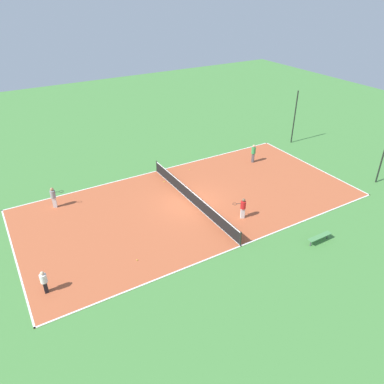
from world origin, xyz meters
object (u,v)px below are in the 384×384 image
(tennis_ball_far_baseline, at_px, (164,182))
(fence_post_back_left, at_px, (295,117))
(bench, at_px, (320,237))
(fence_post_back_right, at_px, (384,153))
(player_far_green, at_px, (253,152))
(tennis_net, at_px, (192,197))
(player_near_white, at_px, (44,281))
(tennis_ball_right_alley, at_px, (137,260))
(player_baseline_gray, at_px, (53,196))
(player_coach_red, at_px, (243,207))
(tennis_ball_near_net, at_px, (190,170))

(tennis_ball_far_baseline, bearing_deg, fence_post_back_left, 93.86)
(bench, bearing_deg, fence_post_back_right, 18.02)
(player_far_green, bearing_deg, fence_post_back_right, -90.26)
(tennis_net, height_order, player_near_white, player_near_white)
(bench, distance_m, tennis_ball_right_alley, 11.28)
(tennis_ball_right_alley, height_order, tennis_ball_far_baseline, same)
(player_baseline_gray, distance_m, tennis_ball_right_alley, 8.85)
(player_near_white, distance_m, fence_post_back_left, 27.02)
(player_coach_red, xyz_separation_m, tennis_ball_far_baseline, (-7.34, -2.26, -0.84))
(player_baseline_gray, distance_m, tennis_ball_near_net, 11.32)
(tennis_ball_right_alley, bearing_deg, fence_post_back_right, 87.46)
(tennis_net, height_order, tennis_ball_near_net, tennis_net)
(player_near_white, bearing_deg, tennis_ball_far_baseline, -53.77)
(player_coach_red, xyz_separation_m, fence_post_back_left, (-8.33, 12.45, 1.68))
(tennis_ball_near_net, xyz_separation_m, fence_post_back_right, (9.50, 11.86, 2.53))
(tennis_ball_near_net, bearing_deg, bench, 8.54)
(tennis_ball_right_alley, bearing_deg, player_baseline_gray, -162.09)
(tennis_ball_right_alley, bearing_deg, bench, 68.45)
(bench, distance_m, player_near_white, 16.15)
(player_far_green, bearing_deg, player_baseline_gray, 137.71)
(tennis_ball_right_alley, distance_m, fence_post_back_right, 20.61)
(tennis_ball_right_alley, bearing_deg, player_near_white, -91.16)
(player_baseline_gray, relative_size, fence_post_back_left, 0.31)
(player_coach_red, bearing_deg, bench, 140.39)
(tennis_ball_near_net, bearing_deg, fence_post_back_left, 90.88)
(tennis_ball_near_net, bearing_deg, tennis_net, -28.37)
(player_coach_red, distance_m, tennis_ball_right_alley, 8.04)
(player_coach_red, height_order, tennis_ball_right_alley, player_coach_red)
(player_baseline_gray, height_order, fence_post_back_right, fence_post_back_right)
(player_far_green, height_order, tennis_ball_far_baseline, player_far_green)
(player_near_white, xyz_separation_m, fence_post_back_right, (1.01, 25.52, 1.78))
(player_far_green, bearing_deg, bench, -146.42)
(player_baseline_gray, distance_m, fence_post_back_right, 24.99)
(bench, height_order, player_near_white, player_near_white)
(tennis_net, bearing_deg, tennis_ball_far_baseline, -175.11)
(fence_post_back_right, bearing_deg, bench, -71.98)
(tennis_net, xyz_separation_m, fence_post_back_left, (-4.84, 14.38, 2.06))
(player_far_green, bearing_deg, player_near_white, 161.93)
(player_far_green, xyz_separation_m, player_baseline_gray, (-1.27, -16.94, -0.03))
(tennis_ball_right_alley, xyz_separation_m, fence_post_back_right, (0.91, 20.44, 2.53))
(tennis_ball_right_alley, bearing_deg, player_coach_red, 93.18)
(bench, bearing_deg, player_near_white, 164.76)
(player_baseline_gray, bearing_deg, player_far_green, 13.20)
(player_far_green, xyz_separation_m, player_coach_red, (6.67, -6.24, -0.06))
(tennis_ball_right_alley, xyz_separation_m, tennis_ball_near_net, (-8.59, 8.57, 0.00))
(bench, distance_m, player_coach_red, 5.25)
(player_coach_red, distance_m, tennis_ball_near_net, 8.21)
(player_near_white, relative_size, player_far_green, 0.84)
(player_near_white, height_order, player_coach_red, player_coach_red)
(tennis_net, relative_size, bench, 6.66)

